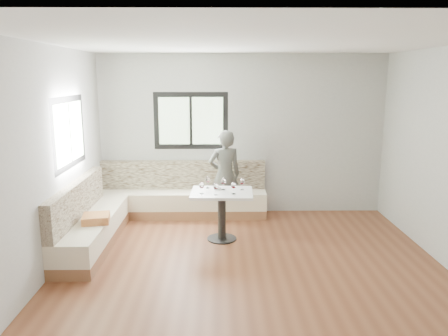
# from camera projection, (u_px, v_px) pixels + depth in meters

# --- Properties ---
(room) EXTENTS (5.01, 5.01, 2.81)m
(room) POSITION_uv_depth(u_px,v_px,m) (246.00, 160.00, 5.32)
(room) COLOR brown
(room) RESTS_ON ground
(banquette) EXTENTS (2.90, 2.80, 0.95)m
(banquette) POSITION_uv_depth(u_px,v_px,m) (146.00, 208.00, 7.05)
(banquette) COLOR brown
(banquette) RESTS_ON ground
(table) EXTENTS (0.93, 0.74, 0.74)m
(table) POSITION_uv_depth(u_px,v_px,m) (222.00, 204.00, 6.48)
(table) COLOR black
(table) RESTS_ON ground
(person) EXTENTS (0.64, 0.50, 1.54)m
(person) POSITION_uv_depth(u_px,v_px,m) (225.00, 175.00, 7.42)
(person) COLOR #4C4D48
(person) RESTS_ON ground
(olive_ramekin) EXTENTS (0.11, 0.11, 0.04)m
(olive_ramekin) POSITION_uv_depth(u_px,v_px,m) (218.00, 188.00, 6.56)
(olive_ramekin) COLOR white
(olive_ramekin) RESTS_ON table
(wine_glass_a) EXTENTS (0.08, 0.08, 0.17)m
(wine_glass_a) POSITION_uv_depth(u_px,v_px,m) (202.00, 186.00, 6.30)
(wine_glass_a) COLOR white
(wine_glass_a) RESTS_ON table
(wine_glass_b) EXTENTS (0.08, 0.08, 0.17)m
(wine_glass_b) POSITION_uv_depth(u_px,v_px,m) (216.00, 187.00, 6.24)
(wine_glass_b) COLOR white
(wine_glass_b) RESTS_ON table
(wine_glass_c) EXTENTS (0.08, 0.08, 0.17)m
(wine_glass_c) POSITION_uv_depth(u_px,v_px,m) (234.00, 186.00, 6.30)
(wine_glass_c) COLOR white
(wine_glass_c) RESTS_ON table
(wine_glass_d) EXTENTS (0.08, 0.08, 0.17)m
(wine_glass_d) POSITION_uv_depth(u_px,v_px,m) (223.00, 182.00, 6.54)
(wine_glass_d) COLOR white
(wine_glass_d) RESTS_ON table
(wine_glass_e) EXTENTS (0.08, 0.08, 0.17)m
(wine_glass_e) POSITION_uv_depth(u_px,v_px,m) (242.00, 182.00, 6.53)
(wine_glass_e) COLOR white
(wine_glass_e) RESTS_ON table
(wine_glass_f) EXTENTS (0.08, 0.08, 0.17)m
(wine_glass_f) POSITION_uv_depth(u_px,v_px,m) (208.00, 180.00, 6.63)
(wine_glass_f) COLOR white
(wine_glass_f) RESTS_ON table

